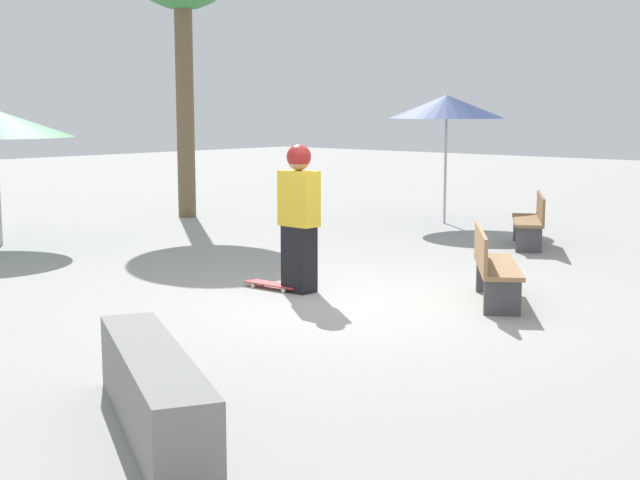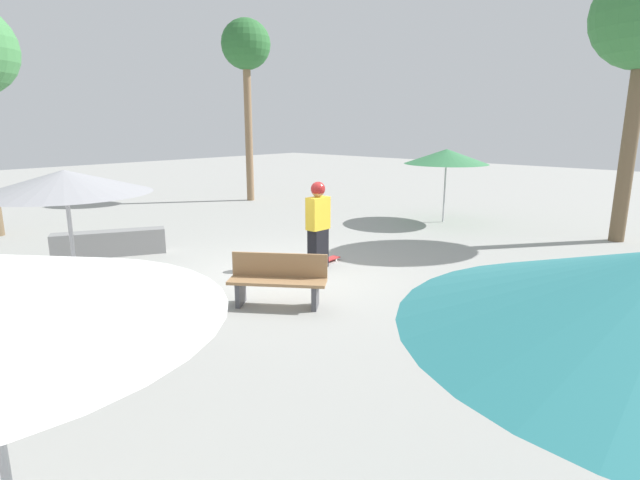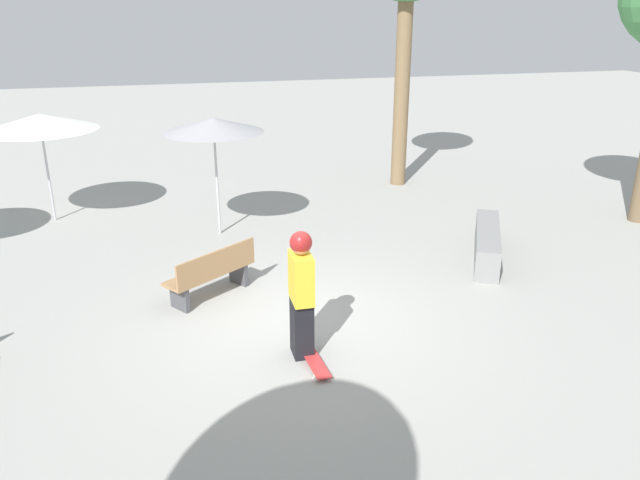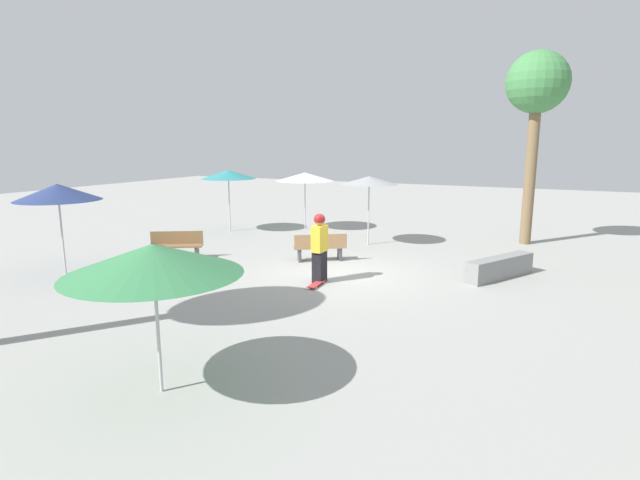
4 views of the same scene
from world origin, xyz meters
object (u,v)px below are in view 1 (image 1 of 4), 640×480
at_px(concrete_ledge, 154,392).
at_px(bench_near, 493,266).
at_px(skater_main, 299,213).
at_px(shade_umbrella_navy, 447,107).
at_px(bench_far, 531,221).
at_px(skateboard, 273,284).

bearing_deg(concrete_ledge, bench_near, -175.43).
relative_size(skater_main, bench_near, 1.15).
bearing_deg(shade_umbrella_navy, bench_far, 60.26).
xyz_separation_m(concrete_ledge, shade_umbrella_navy, (-10.79, -4.85, 1.96)).
xyz_separation_m(skater_main, concrete_ledge, (4.13, 2.49, -0.68)).
relative_size(skater_main, bench_far, 1.12).
bearing_deg(bench_far, skateboard, 141.06).
height_order(bench_near, bench_far, same).
bearing_deg(bench_far, concrete_ledge, 161.81).
relative_size(concrete_ledge, shade_umbrella_navy, 0.94).
bearing_deg(bench_near, concrete_ledge, -31.00).
bearing_deg(bench_far, skater_main, 144.90).
distance_m(concrete_ledge, bench_near, 5.17).
bearing_deg(bench_near, skater_main, -99.45).
relative_size(skateboard, concrete_ledge, 0.35).
height_order(bench_near, shade_umbrella_navy, shade_umbrella_navy).
xyz_separation_m(bench_near, bench_far, (-4.09, -1.74, 0.00)).
relative_size(bench_far, shade_umbrella_navy, 0.65).
relative_size(skateboard, bench_near, 0.52).
bearing_deg(skater_main, bench_near, -153.34).
bearing_deg(concrete_ledge, skater_main, -148.92).
bearing_deg(shade_umbrella_navy, concrete_ledge, 24.21).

